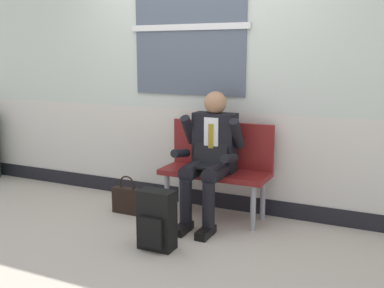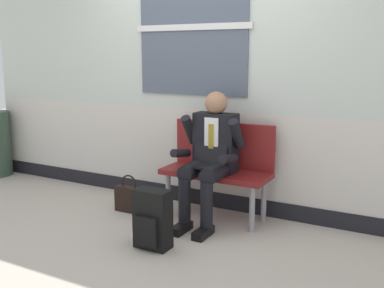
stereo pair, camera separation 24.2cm
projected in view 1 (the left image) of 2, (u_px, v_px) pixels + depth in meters
The scene contains 6 objects.
ground_plane at pixel (168, 227), 4.16m from camera, with size 18.00×18.00×0.00m, color #B2A899.
station_wall at pixel (202, 71), 4.56m from camera, with size 5.85×0.17×2.78m.
bench_with_person at pixel (218, 163), 4.37m from camera, with size 1.03×0.42×0.91m.
person_seated at pixel (210, 155), 4.16m from camera, with size 0.57×0.70×1.22m.
backpack at pixel (156, 221), 3.65m from camera, with size 0.29×0.20×0.49m.
handbag at pixel (127, 200), 4.49m from camera, with size 0.31×0.08×0.39m.
Camera 1 is at (1.88, -3.46, 1.55)m, focal length 42.56 mm.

